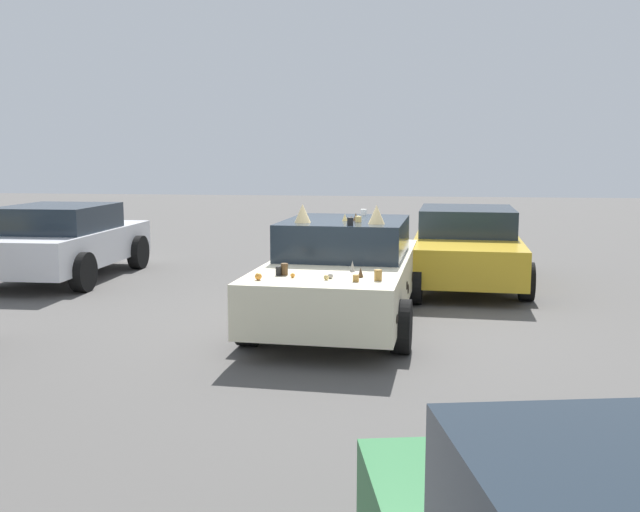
{
  "coord_description": "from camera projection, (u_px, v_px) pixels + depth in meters",
  "views": [
    {
      "loc": [
        -9.21,
        -0.99,
        2.24
      ],
      "look_at": [
        0.0,
        0.3,
        0.9
      ],
      "focal_mm": 39.22,
      "sensor_mm": 36.0,
      "label": 1
    }
  ],
  "objects": [
    {
      "name": "parked_sedan_row_back_center",
      "position": [
        63.0,
        241.0,
        12.75
      ],
      "size": [
        3.96,
        2.12,
        1.36
      ],
      "rotation": [
        0.0,
        0.0,
        0.02
      ],
      "color": "silver",
      "rests_on": "ground"
    },
    {
      "name": "art_car_decorated",
      "position": [
        343.0,
        271.0,
        9.45
      ],
      "size": [
        4.48,
        2.19,
        1.61
      ],
      "rotation": [
        0.0,
        0.0,
        3.09
      ],
      "color": "beige",
      "rests_on": "ground"
    },
    {
      "name": "parked_sedan_near_left",
      "position": [
        466.0,
        245.0,
        12.31
      ],
      "size": [
        4.27,
        2.18,
        1.32
      ],
      "rotation": [
        0.0,
        0.0,
        3.09
      ],
      "color": "gold",
      "rests_on": "ground"
    },
    {
      "name": "ground_plane",
      "position": [
        342.0,
        322.0,
        9.49
      ],
      "size": [
        60.0,
        60.0,
        0.0
      ],
      "primitive_type": "plane",
      "color": "#514F4C"
    }
  ]
}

